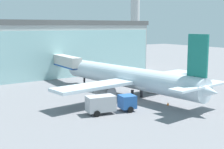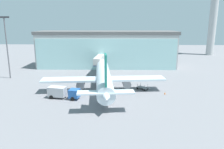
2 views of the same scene
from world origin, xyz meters
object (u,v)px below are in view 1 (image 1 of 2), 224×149
airplane (129,78)px  catering_truck (109,103)px  safety_cone_nose (168,104)px  baggage_cart (168,87)px  jet_bridge (64,62)px  safety_cone_wingtip (200,88)px

airplane → catering_truck: bearing=122.0°
safety_cone_nose → baggage_cart: bearing=45.8°
jet_bridge → catering_truck: (-6.01, -27.13, -3.02)m
airplane → baggage_cart: size_ratio=11.30×
jet_bridge → airplane: bearing=-168.6°
airplane → safety_cone_wingtip: 15.80m
airplane → safety_cone_wingtip: size_ratio=65.05×
jet_bridge → catering_truck: jet_bridge is taller
jet_bridge → safety_cone_wingtip: size_ratio=25.19×
jet_bridge → safety_cone_nose: size_ratio=25.19×
catering_truck → safety_cone_wingtip: (24.03, 3.80, -1.19)m
safety_cone_nose → safety_cone_wingtip: bearing=21.0°
baggage_cart → safety_cone_nose: (-8.84, -9.09, -0.23)m
catering_truck → safety_cone_wingtip: size_ratio=13.78×
catering_truck → baggage_cart: bearing=32.3°
jet_bridge → safety_cone_wingtip: jet_bridge is taller
jet_bridge → safety_cone_nose: jet_bridge is taller
catering_truck → safety_cone_nose: 10.30m
baggage_cart → safety_cone_nose: baggage_cart is taller
baggage_cart → safety_cone_nose: size_ratio=5.75×
airplane → baggage_cart: 10.51m
airplane → catering_truck: (-8.86, -6.96, -1.92)m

